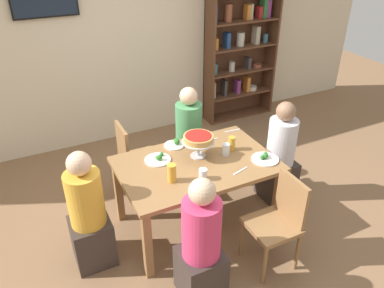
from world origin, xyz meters
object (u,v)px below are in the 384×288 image
beer_glass_amber_tall (172,173)px  cutlery_fork_far (232,131)px  beer_glass_amber_short (232,143)px  dining_table (197,171)px  cutlery_knife_near (240,171)px  cutlery_fork_near (210,140)px  bookshelf (241,42)px  water_glass_clear_near (203,174)px  salad_plate_near_diner (158,159)px  diner_far_right (189,141)px  deep_dish_pizza_stand (198,140)px  water_glass_clear_far (226,149)px  chair_near_right (279,219)px  chair_far_left (134,157)px  diner_head_east (279,159)px  diner_head_west (89,218)px  salad_plate_spare (265,158)px  salad_plate_far_diner (175,144)px  diner_near_left (201,249)px

beer_glass_amber_tall → cutlery_fork_far: size_ratio=0.93×
beer_glass_amber_short → dining_table: bearing=-171.7°
cutlery_knife_near → cutlery_fork_near: bearing=71.9°
bookshelf → water_glass_clear_near: bookshelf is taller
cutlery_fork_far → beer_glass_amber_short: bearing=61.6°
salad_plate_near_diner → dining_table: bearing=-32.5°
diner_far_right → deep_dish_pizza_stand: 0.85m
cutlery_knife_near → cutlery_fork_far: bearing=48.0°
water_glass_clear_far → cutlery_fork_far: (0.31, 0.39, -0.06)m
chair_near_right → water_glass_clear_near: 0.75m
chair_far_left → cutlery_fork_far: (1.01, -0.37, 0.26)m
diner_head_east → chair_far_left: (-1.38, 0.74, -0.01)m
water_glass_clear_near → cutlery_knife_near: 0.36m
dining_table → beer_glass_amber_short: 0.45m
dining_table → beer_glass_amber_tall: beer_glass_amber_tall is taller
diner_head_west → cutlery_fork_near: bearing=14.2°
salad_plate_spare → cutlery_knife_near: salad_plate_spare is taller
chair_far_left → salad_plate_near_diner: size_ratio=3.50×
diner_head_west → salad_plate_far_diner: bearing=22.1°
diner_near_left → salad_plate_far_diner: diner_near_left is taller
bookshelf → diner_head_east: (-0.73, -2.00, -0.67)m
diner_far_right → cutlery_fork_far: bearing=38.9°
salad_plate_spare → beer_glass_amber_short: size_ratio=1.83×
salad_plate_near_diner → beer_glass_amber_tall: bearing=-92.4°
cutlery_fork_near → diner_near_left: bearing=60.5°
cutlery_fork_far → deep_dish_pizza_stand: bearing=32.1°
deep_dish_pizza_stand → salad_plate_spare: size_ratio=1.22×
salad_plate_far_diner → water_glass_clear_near: bearing=-91.3°
water_glass_clear_far → cutlery_knife_near: water_glass_clear_far is taller
dining_table → chair_far_left: bearing=116.6°
diner_far_right → diner_head_west: bearing=-58.7°
beer_glass_amber_tall → dining_table: bearing=26.6°
diner_head_east → water_glass_clear_near: (-1.07, -0.27, 0.30)m
salad_plate_near_diner → cutlery_knife_near: salad_plate_near_diner is taller
dining_table → salad_plate_near_diner: salad_plate_near_diner is taller
diner_head_west → diner_near_left: (0.70, -0.74, 0.00)m
chair_near_right → cutlery_knife_near: (-0.12, 0.45, 0.26)m
salad_plate_spare → water_glass_clear_far: water_glass_clear_far is taller
diner_head_east → cutlery_fork_far: size_ratio=6.39×
salad_plate_far_diner → water_glass_clear_near: (-0.01, -0.63, 0.03)m
diner_near_left → beer_glass_amber_short: (0.76, 0.83, 0.32)m
chair_far_left → chair_near_right: bearing=27.8°
diner_near_left → water_glass_clear_far: diner_near_left is taller
chair_far_left → cutlery_fork_near: chair_far_left is taller
water_glass_clear_near → cutlery_fork_far: bearing=42.7°
beer_glass_amber_short → cutlery_fork_far: (0.21, 0.33, -0.07)m
dining_table → water_glass_clear_far: (0.31, 0.00, 0.15)m
dining_table → diner_head_east: size_ratio=1.27×
chair_far_left → beer_glass_amber_tall: 0.98m
water_glass_clear_far → cutlery_fork_far: bearing=51.0°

